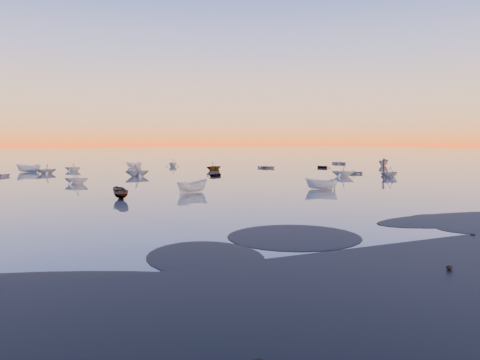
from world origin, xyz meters
TOP-DOWN VIEW (x-y plane):
  - ground at (0.00, 100.00)m, footprint 600.00×600.00m
  - mud_lobes at (0.00, -1.00)m, footprint 140.00×6.00m
  - moored_fleet at (0.00, 53.00)m, footprint 124.00×58.00m
  - boat_near_center at (-4.75, 27.82)m, footprint 3.00×4.61m
  - boat_near_right at (26.20, 40.04)m, footprint 4.20×3.87m
  - channel_marker at (37.00, 42.17)m, footprint 0.85×0.85m

SIDE VIEW (x-z plane):
  - ground at x=0.00m, z-range 0.00..0.00m
  - moored_fleet at x=0.00m, z-range -0.60..0.60m
  - boat_near_center at x=-4.75m, z-range -0.74..0.74m
  - boat_near_right at x=26.20m, z-range -0.69..0.69m
  - mud_lobes at x=0.00m, z-range -0.03..0.05m
  - channel_marker at x=37.00m, z-range -0.32..2.72m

